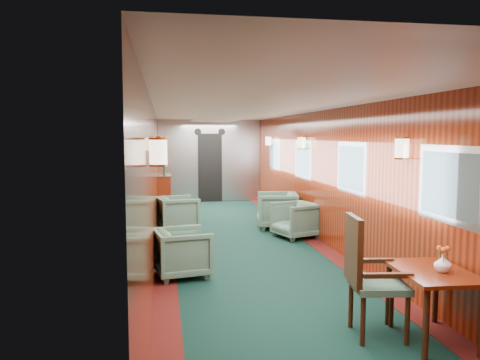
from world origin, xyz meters
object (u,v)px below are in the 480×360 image
at_px(credenza, 164,193).
at_px(armchair_left_far, 178,214).
at_px(armchair_left_near, 183,253).
at_px(armchair_right_far, 277,210).
at_px(dining_table, 432,281).
at_px(armchair_right_near, 296,220).
at_px(side_chair, 367,272).

distance_m(credenza, armchair_left_far, 2.37).
height_order(credenza, armchair_left_near, credenza).
distance_m(credenza, armchair_right_far, 3.36).
height_order(dining_table, armchair_right_near, dining_table).
xyz_separation_m(dining_table, credenza, (-2.48, 7.92, -0.08)).
height_order(dining_table, side_chair, side_chair).
height_order(armchair_left_near, armchair_right_far, armchair_right_far).
relative_size(side_chair, armchair_right_far, 1.42).
xyz_separation_m(side_chair, armchair_right_near, (0.55, 4.36, -0.30)).
height_order(side_chair, armchair_left_far, side_chair).
relative_size(credenza, armchair_left_far, 1.58).
bearing_deg(dining_table, side_chair, 165.58).
bearing_deg(credenza, armchair_left_far, -83.60).
relative_size(dining_table, armchair_right_far, 1.14).
bearing_deg(armchair_right_near, side_chair, -26.02).
height_order(side_chair, armchair_left_near, side_chair).
bearing_deg(armchair_left_far, side_chair, -175.62).
height_order(side_chair, armchair_right_near, side_chair).
distance_m(credenza, armchair_left_near, 5.49).
distance_m(dining_table, armchair_right_near, 4.55).
bearing_deg(armchair_left_near, armchair_right_near, -56.82).
xyz_separation_m(side_chair, armchair_left_near, (-1.68, 2.24, -0.31)).
distance_m(armchair_left_far, armchair_right_near, 2.42).
xyz_separation_m(armchair_right_near, armchair_right_far, (-0.13, 0.96, 0.04)).
relative_size(side_chair, armchair_left_far, 1.51).
relative_size(dining_table, armchair_left_far, 1.21).
height_order(dining_table, armchair_left_far, armchair_left_far).
xyz_separation_m(armchair_left_far, armchair_right_near, (2.20, -1.02, -0.02)).
relative_size(side_chair, armchair_right_near, 1.58).
relative_size(armchair_left_near, armchair_left_far, 0.94).
xyz_separation_m(dining_table, armchair_right_far, (-0.15, 5.50, -0.19)).
bearing_deg(dining_table, credenza, 111.09).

